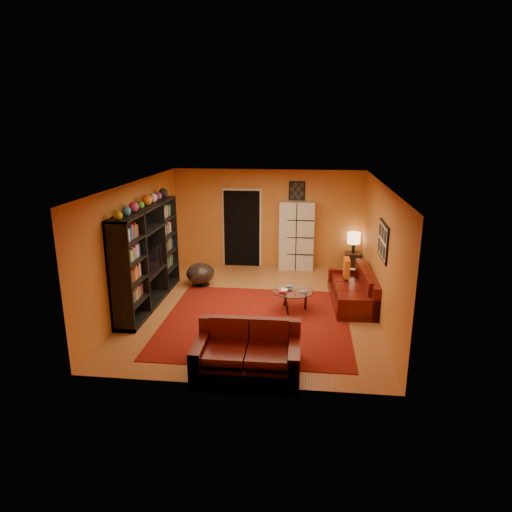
# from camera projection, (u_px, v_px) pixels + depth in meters

# --- Properties ---
(floor) EXTENTS (6.00, 6.00, 0.00)m
(floor) POSITION_uv_depth(u_px,v_px,m) (255.00, 307.00, 9.62)
(floor) COLOR #95582E
(floor) RESTS_ON ground
(ceiling) EXTENTS (6.00, 6.00, 0.00)m
(ceiling) POSITION_uv_depth(u_px,v_px,m) (255.00, 184.00, 8.89)
(ceiling) COLOR white
(ceiling) RESTS_ON wall_back
(wall_back) EXTENTS (6.00, 0.00, 6.00)m
(wall_back) POSITION_uv_depth(u_px,v_px,m) (268.00, 219.00, 12.12)
(wall_back) COLOR #BD6A29
(wall_back) RESTS_ON floor
(wall_front) EXTENTS (6.00, 0.00, 6.00)m
(wall_front) POSITION_uv_depth(u_px,v_px,m) (230.00, 304.00, 6.39)
(wall_front) COLOR #BD6A29
(wall_front) RESTS_ON floor
(wall_left) EXTENTS (0.00, 6.00, 6.00)m
(wall_left) POSITION_uv_depth(u_px,v_px,m) (136.00, 245.00, 9.53)
(wall_left) COLOR #BD6A29
(wall_left) RESTS_ON floor
(wall_right) EXTENTS (0.00, 6.00, 6.00)m
(wall_right) POSITION_uv_depth(u_px,v_px,m) (381.00, 252.00, 8.98)
(wall_right) COLOR #BD6A29
(wall_right) RESTS_ON floor
(rug) EXTENTS (3.60, 3.60, 0.01)m
(rug) POSITION_uv_depth(u_px,v_px,m) (256.00, 321.00, 8.93)
(rug) COLOR #5D0F0A
(rug) RESTS_ON floor
(doorway) EXTENTS (0.95, 0.10, 2.04)m
(doorway) POSITION_uv_depth(u_px,v_px,m) (242.00, 229.00, 12.23)
(doorway) COLOR black
(doorway) RESTS_ON floor
(wall_art_right) EXTENTS (0.03, 1.00, 0.70)m
(wall_art_right) POSITION_uv_depth(u_px,v_px,m) (383.00, 241.00, 8.61)
(wall_art_right) COLOR black
(wall_art_right) RESTS_ON wall_right
(wall_art_back) EXTENTS (0.42, 0.03, 0.52)m
(wall_art_back) POSITION_uv_depth(u_px,v_px,m) (297.00, 191.00, 11.81)
(wall_art_back) COLOR black
(wall_art_back) RESTS_ON wall_back
(entertainment_unit) EXTENTS (0.45, 3.00, 2.10)m
(entertainment_unit) POSITION_uv_depth(u_px,v_px,m) (147.00, 256.00, 9.57)
(entertainment_unit) COLOR black
(entertainment_unit) RESTS_ON floor
(tv) EXTENTS (0.90, 0.12, 0.52)m
(tv) POSITION_uv_depth(u_px,v_px,m) (150.00, 260.00, 9.58)
(tv) COLOR black
(tv) RESTS_ON entertainment_unit
(sofa) EXTENTS (0.96, 2.13, 0.85)m
(sofa) POSITION_uv_depth(u_px,v_px,m) (356.00, 290.00, 9.80)
(sofa) COLOR #450B09
(sofa) RESTS_ON rug
(loveseat) EXTENTS (1.67, 1.02, 0.85)m
(loveseat) POSITION_uv_depth(u_px,v_px,m) (248.00, 350.00, 7.22)
(loveseat) COLOR #450B09
(loveseat) RESTS_ON rug
(throw_pillow) EXTENTS (0.12, 0.42, 0.42)m
(throw_pillow) POSITION_uv_depth(u_px,v_px,m) (347.00, 268.00, 10.21)
(throw_pillow) COLOR orange
(throw_pillow) RESTS_ON sofa
(coffee_table) EXTENTS (0.86, 0.86, 0.43)m
(coffee_table) POSITION_uv_depth(u_px,v_px,m) (293.00, 293.00, 9.37)
(coffee_table) COLOR silver
(coffee_table) RESTS_ON floor
(storage_cabinet) EXTENTS (0.92, 0.44, 1.81)m
(storage_cabinet) POSITION_uv_depth(u_px,v_px,m) (296.00, 236.00, 11.95)
(storage_cabinet) COLOR beige
(storage_cabinet) RESTS_ON floor
(bowl_chair) EXTENTS (0.67, 0.67, 0.54)m
(bowl_chair) POSITION_uv_depth(u_px,v_px,m) (200.00, 274.00, 10.87)
(bowl_chair) COLOR black
(bowl_chair) RESTS_ON floor
(side_table) EXTENTS (0.42, 0.42, 0.50)m
(side_table) POSITION_uv_depth(u_px,v_px,m) (352.00, 262.00, 11.92)
(side_table) COLOR black
(side_table) RESTS_ON floor
(table_lamp) EXTENTS (0.33, 0.33, 0.54)m
(table_lamp) POSITION_uv_depth(u_px,v_px,m) (354.00, 238.00, 11.75)
(table_lamp) COLOR black
(table_lamp) RESTS_ON side_table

